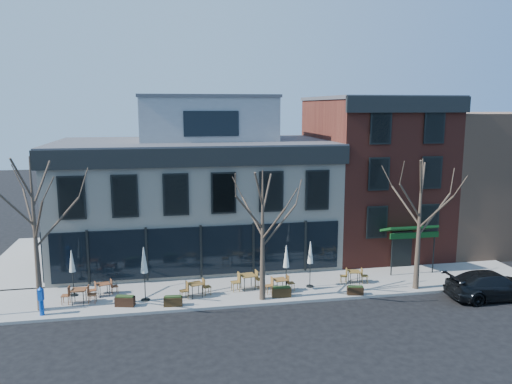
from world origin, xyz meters
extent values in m
plane|color=black|center=(0.00, 0.00, 0.00)|extent=(120.00, 120.00, 0.00)
cube|color=gray|center=(3.25, -2.15, 0.07)|extent=(33.50, 4.70, 0.15)
cube|color=gray|center=(-11.25, 6.00, 0.07)|extent=(4.50, 12.00, 0.15)
cube|color=silver|center=(0.00, 5.00, 4.00)|extent=(18.00, 10.00, 8.00)
cube|color=#47474C|center=(0.00, 5.00, 8.05)|extent=(18.30, 10.30, 0.30)
cube|color=black|center=(0.00, -0.12, 7.55)|extent=(18.30, 0.25, 1.10)
cube|color=black|center=(-9.12, 5.00, 7.55)|extent=(0.25, 10.30, 1.10)
cube|color=black|center=(0.00, -0.06, 1.90)|extent=(17.20, 0.12, 3.00)
cube|color=black|center=(-9.06, 4.00, 1.90)|extent=(0.12, 7.50, 3.00)
cube|color=gray|center=(1.00, 6.00, 9.60)|extent=(9.00, 6.50, 3.00)
cube|color=maroon|center=(13.00, 5.00, 5.50)|extent=(8.00, 10.00, 11.00)
cube|color=#47474C|center=(13.00, 5.00, 11.05)|extent=(8.20, 10.20, 0.25)
cube|color=black|center=(13.00, -0.12, 10.60)|extent=(8.20, 0.25, 1.00)
cube|color=black|center=(13.00, -0.85, 2.90)|extent=(3.20, 1.66, 0.67)
cube|color=black|center=(13.00, -0.05, 1.25)|extent=(1.40, 0.10, 2.50)
cube|color=#8C664C|center=(23.00, 6.00, 5.00)|extent=(12.00, 12.00, 10.00)
cone|color=#382B21|center=(-8.50, -3.20, 4.11)|extent=(0.34, 0.34, 7.92)
cylinder|color=#382B21|center=(-7.43, -3.01, 4.68)|extent=(2.23, 0.50, 2.48)
cylinder|color=#382B21|center=(-8.95, -2.23, 5.14)|extent=(1.03, 2.05, 2.14)
cylinder|color=#382B21|center=(-9.34, -3.51, 5.65)|extent=(1.80, 0.75, 2.21)
cylinder|color=#382B21|center=(-8.05, -4.16, 5.05)|extent=(1.03, 2.04, 2.28)
cone|color=#382B21|center=(3.00, -3.90, 3.67)|extent=(0.34, 0.34, 7.04)
cylinder|color=#382B21|center=(3.95, -3.73, 4.18)|extent=(2.00, 0.46, 2.21)
cylinder|color=#382B21|center=(2.60, -3.04, 4.59)|extent=(0.93, 1.84, 1.91)
cylinder|color=#382B21|center=(2.25, -4.17, 5.04)|extent=(1.61, 0.68, 1.97)
cylinder|color=#382B21|center=(3.40, -4.76, 4.51)|extent=(0.93, 1.83, 2.03)
cone|color=#382B21|center=(12.00, -3.90, 3.89)|extent=(0.34, 0.34, 7.48)
cylinder|color=#382B21|center=(13.01, -3.72, 4.43)|extent=(2.12, 0.48, 2.35)
cylinder|color=#382B21|center=(11.57, -2.99, 4.86)|extent=(0.98, 1.94, 2.03)
cylinder|color=#382B21|center=(11.20, -4.19, 5.35)|extent=(1.71, 0.71, 2.09)
cylinder|color=#382B21|center=(12.42, -4.81, 4.78)|extent=(0.98, 1.94, 2.16)
imported|color=black|center=(15.56, -5.75, 0.76)|extent=(5.23, 2.14, 1.52)
cylinder|color=#0D40AC|center=(-8.28, -3.93, 0.54)|extent=(0.23, 0.23, 0.79)
cube|color=#0D40AC|center=(-8.28, -3.93, 1.22)|extent=(0.30, 0.27, 0.56)
cone|color=#0D40AC|center=(-8.28, -3.93, 1.56)|extent=(0.29, 0.29, 0.14)
cube|color=brown|center=(-6.68, -2.71, 0.91)|extent=(0.79, 0.79, 0.04)
cylinder|color=black|center=(-7.00, -2.98, 0.53)|extent=(0.04, 0.04, 0.75)
cylinder|color=black|center=(-6.41, -3.03, 0.53)|extent=(0.04, 0.04, 0.75)
cylinder|color=black|center=(-6.95, -2.40, 0.53)|extent=(0.04, 0.04, 0.75)
cylinder|color=black|center=(-6.37, -2.44, 0.53)|extent=(0.04, 0.04, 0.75)
cube|color=brown|center=(-5.53, -1.74, 0.82)|extent=(0.82, 0.82, 0.04)
cylinder|color=black|center=(-5.68, -2.06, 0.48)|extent=(0.04, 0.04, 0.66)
cylinder|color=black|center=(-5.20, -1.89, 0.48)|extent=(0.04, 0.04, 0.66)
cylinder|color=black|center=(-5.85, -1.58, 0.48)|extent=(0.04, 0.04, 0.66)
cylinder|color=black|center=(-5.37, -1.41, 0.48)|extent=(0.04, 0.04, 0.66)
cube|color=brown|center=(-0.54, -2.89, 0.90)|extent=(0.90, 0.90, 0.04)
cylinder|color=black|center=(-0.74, -3.25, 0.52)|extent=(0.04, 0.04, 0.74)
cylinder|color=black|center=(-0.19, -3.08, 0.52)|extent=(0.04, 0.04, 0.74)
cylinder|color=black|center=(-0.90, -2.70, 0.52)|extent=(0.04, 0.04, 0.74)
cylinder|color=black|center=(-0.35, -2.53, 0.52)|extent=(0.04, 0.04, 0.74)
cube|color=brown|center=(2.47, -2.28, 0.98)|extent=(0.92, 0.92, 0.05)
cylinder|color=black|center=(2.21, -2.65, 0.56)|extent=(0.05, 0.05, 0.82)
cylinder|color=black|center=(2.84, -2.54, 0.56)|extent=(0.05, 0.05, 0.82)
cylinder|color=black|center=(2.10, -2.02, 0.56)|extent=(0.05, 0.05, 0.82)
cylinder|color=black|center=(2.73, -1.91, 0.56)|extent=(0.05, 0.05, 0.82)
cube|color=brown|center=(4.17, -3.04, 0.88)|extent=(0.80, 0.80, 0.04)
cylinder|color=black|center=(3.94, -3.36, 0.51)|extent=(0.04, 0.04, 0.72)
cylinder|color=black|center=(4.49, -3.28, 0.51)|extent=(0.04, 0.04, 0.72)
cylinder|color=black|center=(3.85, -2.81, 0.51)|extent=(0.04, 0.04, 0.72)
cylinder|color=black|center=(4.41, -2.72, 0.51)|extent=(0.04, 0.04, 0.72)
cube|color=brown|center=(8.83, -2.42, 0.85)|extent=(0.78, 0.78, 0.04)
cylinder|color=black|center=(8.52, -2.64, 0.50)|extent=(0.04, 0.04, 0.69)
cylinder|color=black|center=(9.05, -2.73, 0.50)|extent=(0.04, 0.04, 0.69)
cylinder|color=black|center=(8.61, -2.11, 0.50)|extent=(0.04, 0.04, 0.69)
cylinder|color=black|center=(9.14, -2.20, 0.50)|extent=(0.04, 0.04, 0.69)
cylinder|color=black|center=(-7.16, -1.47, 0.18)|extent=(0.42, 0.42, 0.06)
cylinder|color=black|center=(-7.16, -1.47, 1.19)|extent=(0.05, 0.05, 2.08)
cone|color=beige|center=(-7.16, -1.47, 2.14)|extent=(0.34, 0.34, 1.23)
cylinder|color=black|center=(-3.24, -2.91, 0.18)|extent=(0.47, 0.47, 0.06)
cylinder|color=black|center=(-3.24, -2.91, 1.34)|extent=(0.05, 0.05, 2.37)
cone|color=beige|center=(-3.24, -2.91, 2.42)|extent=(0.39, 0.39, 1.40)
cylinder|color=black|center=(4.54, -2.99, 0.18)|extent=(0.43, 0.43, 0.06)
cylinder|color=black|center=(4.54, -2.99, 1.23)|extent=(0.05, 0.05, 2.16)
cone|color=silver|center=(4.54, -2.99, 2.21)|extent=(0.35, 0.35, 1.27)
cylinder|color=black|center=(6.07, -2.56, 0.18)|extent=(0.43, 0.43, 0.06)
cylinder|color=black|center=(6.07, -2.56, 1.23)|extent=(0.05, 0.05, 2.16)
cone|color=silver|center=(6.07, -2.56, 2.22)|extent=(0.35, 0.35, 1.28)
cube|color=black|center=(-4.26, -3.51, 0.40)|extent=(1.07, 0.64, 0.50)
cube|color=#1E3314|center=(-4.26, -3.51, 0.67)|extent=(0.96, 0.54, 0.08)
cube|color=black|center=(-1.79, -3.95, 0.39)|extent=(1.00, 0.48, 0.48)
cube|color=#1E3314|center=(-1.79, -3.95, 0.65)|extent=(0.89, 0.39, 0.08)
cube|color=black|center=(4.10, -3.75, 0.41)|extent=(1.07, 0.49, 0.52)
cube|color=#1E3314|center=(4.10, -3.75, 0.69)|extent=(0.96, 0.40, 0.08)
cube|color=black|center=(8.20, -4.20, 0.37)|extent=(0.95, 0.54, 0.45)
cube|color=#1E3314|center=(8.20, -4.20, 0.61)|extent=(0.85, 0.45, 0.07)
camera|label=1|loc=(-2.06, -29.09, 10.45)|focal=35.00mm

